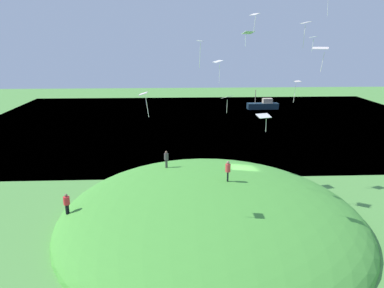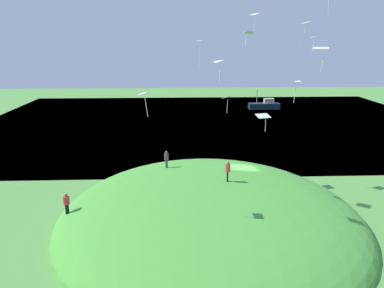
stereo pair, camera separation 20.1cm
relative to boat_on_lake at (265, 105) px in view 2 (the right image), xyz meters
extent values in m
plane|color=#549541|center=(43.39, -12.07, -0.78)|extent=(160.00, 160.00, 0.00)
cube|color=#385785|center=(11.61, -12.07, -0.98)|extent=(57.32, 80.00, 0.40)
ellipsoid|color=green|center=(49.46, -15.79, -0.78)|extent=(27.19, 24.25, 5.28)
cube|color=#122634|center=(0.00, -0.14, -0.17)|extent=(2.06, 6.39, 1.21)
cube|color=#BDAA92|center=(-0.02, 0.82, 0.93)|extent=(1.40, 1.97, 0.99)
cylinder|color=gray|center=(0.03, -1.72, 1.84)|extent=(0.14, 0.14, 2.80)
cube|color=black|center=(48.05, -14.23, 2.25)|extent=(0.24, 0.14, 0.84)
cylinder|color=#D33C3C|center=(48.05, -14.23, 3.00)|extent=(0.45, 0.45, 0.66)
sphere|color=#946D5B|center=(48.05, -14.23, 3.45)|extent=(0.25, 0.25, 0.25)
cube|color=#363A32|center=(43.17, -19.38, 1.82)|extent=(0.25, 0.22, 0.79)
cylinder|color=#463B3F|center=(43.17, -19.38, 2.53)|extent=(0.56, 0.56, 0.62)
sphere|color=brown|center=(43.17, -19.38, 2.96)|extent=(0.24, 0.24, 0.24)
cube|color=black|center=(50.37, -26.84, 0.68)|extent=(0.30, 0.25, 0.78)
cylinder|color=red|center=(50.37, -26.84, 1.39)|extent=(0.64, 0.64, 0.62)
sphere|color=brown|center=(50.37, -26.84, 1.81)|extent=(0.23, 0.23, 0.23)
cube|color=silver|center=(52.46, -12.55, 8.20)|extent=(0.89, 1.08, 0.21)
cylinder|color=silver|center=(52.38, -12.34, 7.52)|extent=(0.06, 0.05, 0.89)
cube|color=white|center=(42.95, -11.98, 13.77)|extent=(1.03, 1.20, 0.26)
cylinder|color=white|center=(42.79, -12.18, 13.04)|extent=(0.17, 0.07, 0.95)
cube|color=silver|center=(43.42, -7.44, 9.54)|extent=(0.60, 0.72, 0.11)
cylinder|color=silver|center=(43.42, -7.61, 8.49)|extent=(0.04, 0.17, 1.79)
cube|color=silver|center=(47.21, -8.34, 14.44)|extent=(0.90, 0.67, 0.16)
cylinder|color=silver|center=(46.99, -8.34, 13.37)|extent=(0.04, 0.09, 1.73)
cube|color=white|center=(53.67, -20.51, 9.92)|extent=(0.77, 0.54, 0.18)
cylinder|color=white|center=(53.93, -20.27, 9.11)|extent=(0.06, 0.19, 1.24)
cube|color=silver|center=(48.39, -7.49, 12.55)|extent=(1.22, 1.41, 0.17)
cylinder|color=silver|center=(48.63, -7.34, 11.52)|extent=(0.06, 0.24, 1.47)
cube|color=silver|center=(44.27, -11.75, 15.21)|extent=(0.93, 0.85, 0.18)
cylinder|color=silver|center=(44.57, -11.79, 14.39)|extent=(0.10, 0.15, 1.26)
cylinder|color=white|center=(41.14, -4.36, 16.04)|extent=(0.04, 0.12, 1.59)
cube|color=white|center=(42.61, -14.59, 11.28)|extent=(1.15, 0.93, 0.21)
cylinder|color=white|center=(42.55, -14.42, 10.18)|extent=(0.22, 0.07, 1.68)
cube|color=silver|center=(40.57, -5.32, 13.40)|extent=(0.85, 0.64, 0.12)
cylinder|color=silver|center=(40.40, -5.22, 12.63)|extent=(0.12, 0.15, 1.16)
cube|color=silver|center=(42.72, -13.68, 8.07)|extent=(1.19, 1.17, 0.23)
cylinder|color=silver|center=(42.72, -13.67, 7.18)|extent=(0.05, 0.09, 1.27)
cube|color=silver|center=(47.88, -16.58, 13.08)|extent=(0.74, 0.63, 0.08)
cylinder|color=silver|center=(47.76, -16.57, 11.99)|extent=(0.30, 0.09, 1.87)
camera|label=1|loc=(77.45, -18.63, 13.18)|focal=35.59mm
camera|label=2|loc=(77.46, -18.43, 13.18)|focal=35.59mm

